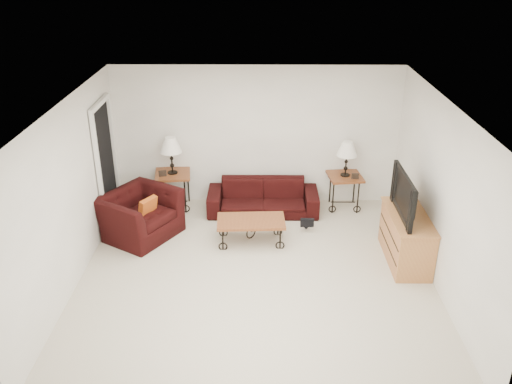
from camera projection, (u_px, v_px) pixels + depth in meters
ground at (256, 275)px, 7.70m from camera, size 5.00×5.00×0.00m
wall_back at (257, 136)px, 9.43m from camera, size 5.00×0.02×2.50m
wall_front at (253, 315)px, 4.90m from camera, size 5.00×0.02×2.50m
wall_left at (70, 197)px, 7.19m from camera, size 0.02×5.00×2.50m
wall_right at (442, 198)px, 7.15m from camera, size 0.02×5.00×2.50m
ceiling at (256, 106)px, 6.64m from camera, size 5.00×5.00×0.00m
doorway at (106, 166)px, 8.78m from camera, size 0.08×0.94×2.04m
sofa at (263, 197)px, 9.41m from camera, size 1.93×0.75×0.56m
side_table_left at (174, 190)px, 9.56m from camera, size 0.68×0.68×0.66m
side_table_right at (344, 192)px, 9.55m from camera, size 0.64×0.64×0.63m
lamp_left at (171, 156)px, 9.28m from camera, size 0.42×0.42×0.66m
lamp_right at (346, 159)px, 9.28m from camera, size 0.39×0.39×0.63m
photo_frame_left at (163, 173)px, 9.26m from camera, size 0.13×0.06×0.11m
photo_frame_right at (355, 176)px, 9.25m from camera, size 0.13×0.03×0.10m
coffee_table at (251, 231)px, 8.48m from camera, size 1.09×0.62×0.40m
armchair at (140, 215)px, 8.61m from camera, size 1.45×1.49×0.74m
throw_pillow at (148, 208)px, 8.50m from camera, size 0.25×0.33×0.33m
tv_stand at (406, 238)px, 7.92m from camera, size 0.52×1.25×0.75m
television at (411, 195)px, 7.63m from camera, size 0.15×1.12×0.65m
backpack at (307, 217)px, 8.86m from camera, size 0.34×0.26×0.44m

